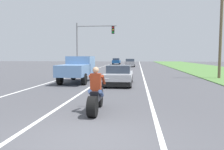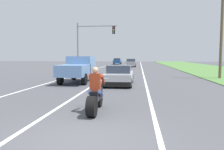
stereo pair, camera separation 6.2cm
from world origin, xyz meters
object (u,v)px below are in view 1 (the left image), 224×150
at_px(sports_car_silver, 119,76).
at_px(pickup_truck_left_lane_light_blue, 78,68).
at_px(traffic_light_mast_near, 89,39).
at_px(distant_car_far_ahead, 130,63).
at_px(motorcycle_with_rider, 96,96).
at_px(distant_car_further_ahead, 116,61).

bearing_deg(sports_car_silver, pickup_truck_left_lane_light_blue, 158.74).
xyz_separation_m(traffic_light_mast_near, distant_car_far_ahead, (4.43, 15.58, -3.24)).
xyz_separation_m(motorcycle_with_rider, distant_car_far_ahead, (0.06, 34.89, 0.18)).
bearing_deg(pickup_truck_left_lane_light_blue, motorcycle_with_rider, -71.28).
relative_size(motorcycle_with_rider, distant_car_far_ahead, 0.55).
bearing_deg(traffic_light_mast_near, distant_car_far_ahead, 74.12).
xyz_separation_m(sports_car_silver, distant_car_further_ahead, (-3.89, 39.38, 0.14)).
bearing_deg(distant_car_far_ahead, distant_car_further_ahead, 107.02).
relative_size(sports_car_silver, pickup_truck_left_lane_light_blue, 0.90).
xyz_separation_m(pickup_truck_left_lane_light_blue, distant_car_further_ahead, (-0.63, 38.11, -0.33)).
bearing_deg(sports_car_silver, motorcycle_with_rider, -91.24).
relative_size(traffic_light_mast_near, distant_car_further_ahead, 1.50).
height_order(motorcycle_with_rider, sports_car_silver, motorcycle_with_rider).
relative_size(sports_car_silver, traffic_light_mast_near, 0.72).
height_order(sports_car_silver, distant_car_further_ahead, distant_car_further_ahead).
xyz_separation_m(motorcycle_with_rider, traffic_light_mast_near, (-4.38, 19.31, 3.42)).
distance_m(sports_car_silver, pickup_truck_left_lane_light_blue, 3.53).
height_order(distant_car_far_ahead, distant_car_further_ahead, same).
relative_size(pickup_truck_left_lane_light_blue, distant_car_further_ahead, 1.20).
xyz_separation_m(pickup_truck_left_lane_light_blue, traffic_light_mast_near, (-1.29, 10.20, 2.91)).
height_order(pickup_truck_left_lane_light_blue, distant_car_further_ahead, pickup_truck_left_lane_light_blue).
relative_size(pickup_truck_left_lane_light_blue, distant_car_far_ahead, 1.20).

